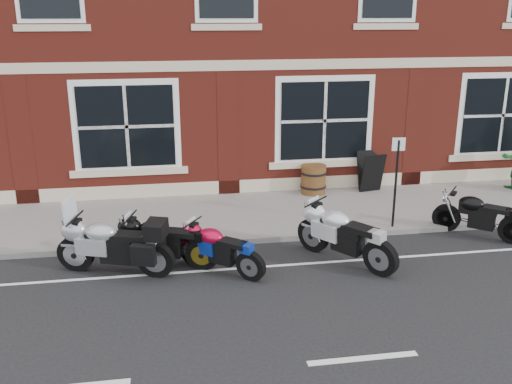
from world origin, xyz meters
TOP-DOWN VIEW (x-y plane):
  - ground at (0.00, 0.00)m, footprint 80.00×80.00m
  - sidewalk at (0.00, 3.00)m, footprint 30.00×3.00m
  - kerb at (0.00, 1.42)m, footprint 30.00×0.16m
  - moto_touring_silver at (-3.66, 0.40)m, footprint 2.17×0.91m
  - moto_sport_red at (-1.69, 0.14)m, footprint 1.51×1.32m
  - moto_sport_black at (-2.72, 0.56)m, footprint 1.99×0.83m
  - moto_sport_silver at (0.73, 0.19)m, footprint 1.46×1.95m
  - moto_naked_black at (3.97, 1.00)m, footprint 1.56×1.44m
  - a_board_sign at (2.71, 4.19)m, footprint 0.69×0.53m
  - barrel_planter at (1.17, 4.20)m, footprint 0.67×0.67m
  - parking_sign at (2.28, 1.55)m, footprint 0.28×0.05m

SIDE VIEW (x-z plane):
  - ground at x=0.00m, z-range 0.00..0.00m
  - sidewalk at x=0.00m, z-range 0.00..0.12m
  - kerb at x=0.00m, z-range 0.00..0.12m
  - moto_sport_red at x=-1.69m, z-range 0.06..0.91m
  - barrel_planter at x=1.17m, z-range 0.12..0.87m
  - moto_naked_black at x=3.97m, z-range 0.07..0.96m
  - moto_sport_black at x=-2.72m, z-range 0.07..1.00m
  - moto_sport_silver at x=0.73m, z-range 0.08..1.11m
  - moto_touring_silver at x=-3.66m, z-range -0.14..1.34m
  - a_board_sign at x=2.71m, z-range 0.12..1.16m
  - parking_sign at x=2.28m, z-range 0.28..2.27m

